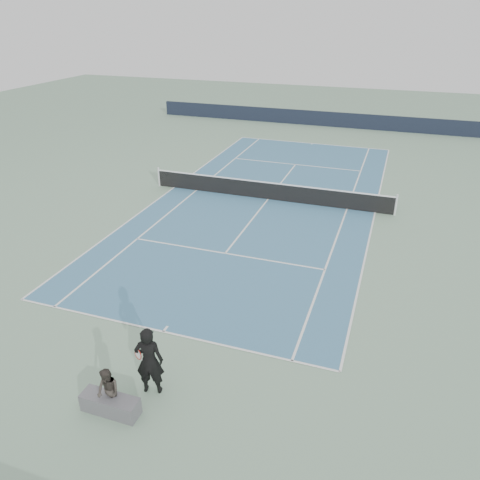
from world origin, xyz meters
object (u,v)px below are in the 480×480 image
(tennis_player, at_px, (149,361))
(tennis_ball, at_px, (125,404))
(tennis_net, at_px, (268,190))
(spectator_bench, at_px, (109,398))

(tennis_player, distance_m, tennis_ball, 1.26)
(tennis_net, height_order, tennis_ball, tennis_net)
(tennis_ball, height_order, spectator_bench, spectator_bench)
(tennis_net, relative_size, tennis_ball, 205.04)
(spectator_bench, bearing_deg, tennis_ball, 54.62)
(tennis_net, distance_m, tennis_player, 14.23)
(tennis_ball, bearing_deg, tennis_player, 59.33)
(tennis_player, bearing_deg, spectator_bench, -122.17)
(tennis_ball, relative_size, spectator_bench, 0.04)
(tennis_net, relative_size, tennis_player, 6.41)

